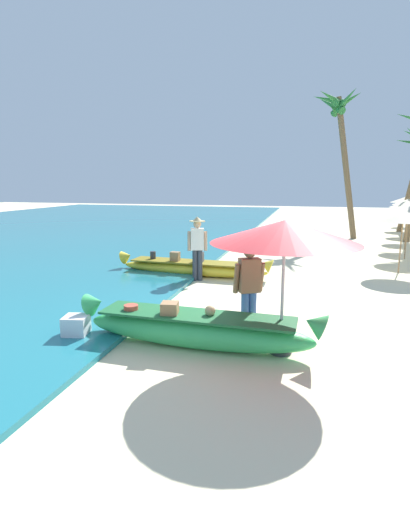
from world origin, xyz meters
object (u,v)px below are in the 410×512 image
(boat_yellow_midground, at_px, (193,267))
(palm_tree_leaning_seaward, at_px, (340,121))
(cooler_box, at_px, (76,328))
(person_vendor_hatted, at_px, (197,244))
(person_tourist_customer, at_px, (249,286))
(patio_umbrella_large, at_px, (285,232))
(boat_green_foreground, at_px, (196,329))

(boat_yellow_midground, bearing_deg, palm_tree_leaning_seaward, 65.04)
(cooler_box, bearing_deg, boat_yellow_midground, 72.43)
(person_vendor_hatted, xyz_separation_m, person_tourist_customer, (2.03, -3.83, -0.11))
(boat_yellow_midground, bearing_deg, person_vendor_hatted, -61.70)
(boat_yellow_midground, relative_size, palm_tree_leaning_seaward, 0.68)
(person_tourist_customer, height_order, patio_umbrella_large, patio_umbrella_large)
(person_vendor_hatted, xyz_separation_m, patio_umbrella_large, (2.64, -4.37, 0.94))
(person_tourist_customer, distance_m, patio_umbrella_large, 1.33)
(person_tourist_customer, relative_size, palm_tree_leaning_seaward, 0.24)
(boat_green_foreground, height_order, cooler_box, boat_green_foreground)
(person_vendor_hatted, height_order, cooler_box, person_vendor_hatted)
(palm_tree_leaning_seaward, bearing_deg, person_vendor_hatted, -112.24)
(person_vendor_hatted, height_order, palm_tree_leaning_seaward, palm_tree_leaning_seaward)
(boat_green_foreground, bearing_deg, boat_yellow_midground, 106.98)
(person_tourist_customer, relative_size, patio_umbrella_large, 0.72)
(boat_green_foreground, relative_size, person_vendor_hatted, 2.33)
(cooler_box, bearing_deg, person_vendor_hatted, 67.98)
(boat_green_foreground, bearing_deg, cooler_box, -174.14)
(person_tourist_customer, bearing_deg, person_vendor_hatted, 117.90)
(boat_yellow_midground, bearing_deg, boat_green_foreground, -73.02)
(boat_green_foreground, distance_m, person_tourist_customer, 1.21)
(boat_green_foreground, relative_size, person_tourist_customer, 2.53)
(boat_yellow_midground, relative_size, person_tourist_customer, 2.86)
(patio_umbrella_large, xyz_separation_m, cooler_box, (-3.55, -0.34, -1.77))
(patio_umbrella_large, bearing_deg, boat_green_foreground, -175.12)
(patio_umbrella_large, relative_size, palm_tree_leaning_seaward, 0.33)
(person_vendor_hatted, relative_size, patio_umbrella_large, 0.78)
(palm_tree_leaning_seaward, distance_m, cooler_box, 16.69)
(boat_green_foreground, xyz_separation_m, palm_tree_leaning_seaward, (2.95, 14.73, 5.30))
(person_tourist_customer, distance_m, cooler_box, 3.15)
(boat_green_foreground, xyz_separation_m, patio_umbrella_large, (1.41, 0.12, 1.67))
(boat_yellow_midground, bearing_deg, cooler_box, -96.41)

